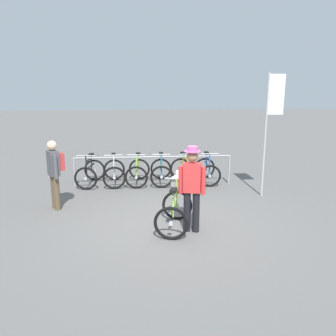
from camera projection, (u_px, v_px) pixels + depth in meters
ground_plane at (169, 224)px, 7.20m from camera, size 80.00×80.00×0.00m
bike_rack_rail at (153, 162)px, 9.92m from camera, size 4.61×0.12×0.88m
racked_bike_black at (90, 173)px, 10.02m from camera, size 0.77×1.16×0.97m
racked_bike_white at (114, 172)px, 10.08m from camera, size 0.75×1.15×0.97m
racked_bike_lime at (138, 172)px, 10.13m from camera, size 0.73×1.12×0.97m
racked_bike_teal at (161, 171)px, 10.19m from camera, size 0.69×1.11×0.97m
racked_bike_yellow at (184, 171)px, 10.25m from camera, size 0.80×1.18×0.97m
racked_bike_blue at (207, 171)px, 10.30m from camera, size 0.69×1.13×0.98m
featured_bicycle at (175, 204)px, 6.93m from camera, size 0.87×1.25×1.09m
person_with_featured_bike at (192, 186)px, 6.61m from camera, size 0.52×0.32×1.72m
pedestrian_with_backpack at (55, 170)px, 7.90m from camera, size 0.44×0.47×1.64m
banner_flag at (272, 111)px, 8.59m from camera, size 0.45×0.05×3.20m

